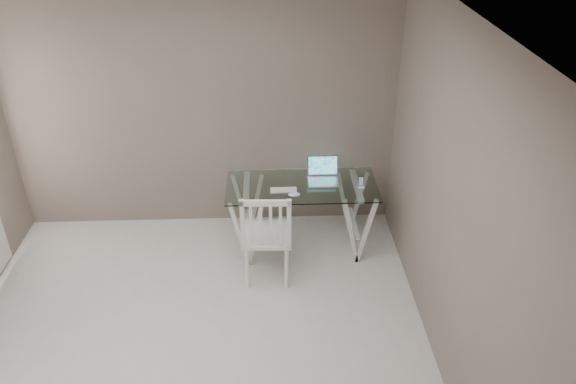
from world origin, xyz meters
The scene contains 7 objects.
room centered at (-0.06, 0.02, 1.72)m, with size 4.50×4.52×2.71m.
desk centered at (0.99, 1.67, 0.38)m, with size 1.50×0.70×0.75m.
chair centered at (0.63, 1.12, 0.55)m, with size 0.47×0.47×1.00m.
laptop centered at (1.22, 1.78, 0.80)m, with size 0.32×0.29×0.22m.
keyboard centered at (0.81, 1.58, 0.75)m, with size 0.27×0.12×0.01m, color silver.
mouse centered at (0.91, 1.47, 0.76)m, with size 0.11×0.07×0.04m, color white.
phone_dock centered at (1.57, 1.61, 0.78)m, with size 0.06×0.06×0.12m.
Camera 1 is at (0.66, -3.15, 3.53)m, focal length 35.00 mm.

